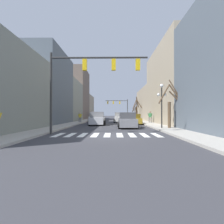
# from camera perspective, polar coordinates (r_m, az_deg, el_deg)

# --- Properties ---
(ground_plane) EXTENTS (240.00, 240.00, 0.00)m
(ground_plane) POSITION_cam_1_polar(r_m,az_deg,el_deg) (12.48, -1.60, -7.74)
(ground_plane) COLOR #38383D
(sidewalk_left) EXTENTS (2.25, 90.00, 0.15)m
(sidewalk_left) POSITION_cam_1_polar(r_m,az_deg,el_deg) (13.91, -25.87, -6.63)
(sidewalk_left) COLOR #ADA89E
(sidewalk_left) RESTS_ON ground_plane
(sidewalk_right) EXTENTS (2.25, 90.00, 0.15)m
(sidewalk_right) POSITION_cam_1_polar(r_m,az_deg,el_deg) (13.50, 23.47, -6.83)
(sidewalk_right) COLOR #ADA89E
(sidewalk_right) RESTS_ON ground_plane
(building_row_left) EXTENTS (6.00, 56.57, 13.20)m
(building_row_left) POSITION_cam_1_polar(r_m,az_deg,el_deg) (37.15, -15.46, 4.61)
(building_row_left) COLOR gray
(building_row_left) RESTS_ON ground_plane
(building_row_right) EXTENTS (6.00, 42.37, 11.45)m
(building_row_right) POSITION_cam_1_polar(r_m,az_deg,el_deg) (27.86, 20.37, 6.59)
(building_row_right) COLOR #515B66
(building_row_right) RESTS_ON ground_plane
(crosswalk_stripes) EXTENTS (7.65, 2.60, 0.01)m
(crosswalk_stripes) POSITION_cam_1_polar(r_m,az_deg,el_deg) (12.93, -1.52, -7.48)
(crosswalk_stripes) COLOR white
(crosswalk_stripes) RESTS_ON ground_plane
(traffic_signal_near) EXTENTS (7.43, 0.28, 6.23)m
(traffic_signal_near) POSITION_cam_1_polar(r_m,az_deg,el_deg) (13.71, -8.09, 12.47)
(traffic_signal_near) COLOR #2D2D2D
(traffic_signal_near) RESTS_ON ground_plane
(traffic_signal_far) EXTENTS (6.34, 0.28, 5.71)m
(traffic_signal_far) POSITION_cam_1_polar(r_m,az_deg,el_deg) (50.02, 2.33, 2.48)
(traffic_signal_far) COLOR #2D2D2D
(traffic_signal_far) RESTS_ON ground_plane
(street_lamp_right_corner) EXTENTS (0.95, 0.36, 4.41)m
(street_lamp_right_corner) POSITION_cam_1_polar(r_m,az_deg,el_deg) (18.22, 15.92, 4.82)
(street_lamp_right_corner) COLOR black
(street_lamp_right_corner) RESTS_ON sidewalk_right
(car_at_intersection) EXTENTS (2.19, 4.34, 1.70)m
(car_at_intersection) POSITION_cam_1_polar(r_m,az_deg,el_deg) (34.66, -5.67, -1.84)
(car_at_intersection) COLOR white
(car_at_intersection) RESTS_ON ground_plane
(car_parked_left_far) EXTENTS (2.02, 4.20, 1.75)m
(car_parked_left_far) POSITION_cam_1_polar(r_m,az_deg,el_deg) (47.71, -4.02, -1.48)
(car_parked_left_far) COLOR gray
(car_parked_left_far) RESTS_ON ground_plane
(car_parked_left_mid) EXTENTS (2.10, 4.59, 1.80)m
(car_parked_left_mid) POSITION_cam_1_polar(r_m,az_deg,el_deg) (31.93, 2.44, -1.88)
(car_parked_left_mid) COLOR white
(car_parked_left_mid) RESTS_ON ground_plane
(car_parked_left_near) EXTENTS (2.07, 4.77, 1.70)m
(car_parked_left_near) POSITION_cam_1_polar(r_m,az_deg,el_deg) (19.54, 4.95, -2.81)
(car_parked_left_near) COLOR gray
(car_parked_left_near) RESTS_ON ground_plane
(car_driving_away_lane) EXTENTS (2.13, 4.19, 1.82)m
(car_driving_away_lane) POSITION_cam_1_polar(r_m,az_deg,el_deg) (24.11, -4.80, -2.28)
(car_driving_away_lane) COLOR silver
(car_driving_away_lane) RESTS_ON ground_plane
(car_parked_right_far) EXTENTS (2.17, 4.77, 1.53)m
(car_parked_right_far) POSITION_cam_1_polar(r_m,az_deg,el_deg) (26.07, 7.00, -2.40)
(car_parked_right_far) COLOR #A38423
(car_parked_right_far) RESTS_ON ground_plane
(pedestrian_on_left_sidewalk) EXTENTS (0.76, 0.37, 1.81)m
(pedestrian_on_left_sidewalk) POSITION_cam_1_polar(r_m,az_deg,el_deg) (28.28, 12.34, -1.25)
(pedestrian_on_left_sidewalk) COLOR #4C4C51
(pedestrian_on_left_sidewalk) RESTS_ON sidewalk_right
(pedestrian_on_right_sidewalk) EXTENTS (0.68, 0.37, 1.65)m
(pedestrian_on_right_sidewalk) POSITION_cam_1_polar(r_m,az_deg,el_deg) (30.11, -10.41, -1.39)
(pedestrian_on_right_sidewalk) COLOR #282D47
(pedestrian_on_right_sidewalk) RESTS_ON sidewalk_left
(street_tree_right_far) EXTENTS (2.13, 1.93, 5.36)m
(street_tree_right_far) POSITION_cam_1_polar(r_m,az_deg,el_deg) (40.55, 8.05, 0.95)
(street_tree_right_far) COLOR brown
(street_tree_right_far) RESTS_ON sidewalk_right
(street_tree_left_far) EXTENTS (1.32, 1.91, 4.40)m
(street_tree_left_far) POSITION_cam_1_polar(r_m,az_deg,el_deg) (43.02, 7.89, -0.06)
(street_tree_left_far) COLOR #473828
(street_tree_left_far) RESTS_ON sidewalk_right
(street_tree_left_mid) EXTENTS (2.68, 0.69, 4.85)m
(street_tree_left_mid) POSITION_cam_1_polar(r_m,az_deg,el_deg) (18.43, 18.67, 1.75)
(street_tree_left_mid) COLOR brown
(street_tree_left_mid) RESTS_ON sidewalk_right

